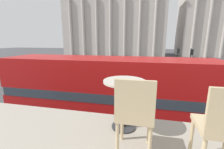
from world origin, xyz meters
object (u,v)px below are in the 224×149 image
object	(u,v)px
traffic_light_near	(177,78)
traffic_light_far	(177,57)
cafe_chair_1	(223,126)
pedestrian_white	(185,61)
cafe_dining_table	(124,94)
traffic_light_mid	(190,61)
plaza_building_left	(114,23)
double_decker_bus	(107,93)
pedestrian_yellow	(125,67)
plaza_building_right	(223,18)
cafe_chair_0	(135,113)

from	to	relation	value
traffic_light_near	traffic_light_far	distance (m)	14.63
cafe_chair_1	pedestrian_white	bearing A→B (deg)	76.59
cafe_dining_table	traffic_light_mid	size ratio (longest dim) A/B	0.17
cafe_dining_table	plaza_building_left	distance (m)	55.28
double_decker_bus	pedestrian_yellow	xyz separation A→B (m)	(-1.11, 16.41, -1.40)
plaza_building_left	traffic_light_mid	size ratio (longest dim) A/B	8.63
plaza_building_right	plaza_building_left	bearing A→B (deg)	-174.50
cafe_chair_0	pedestrian_yellow	bearing A→B (deg)	91.73
plaza_building_right	pedestrian_yellow	bearing A→B (deg)	-128.00
cafe_chair_1	plaza_building_left	xyz separation A→B (m)	(-12.17, 54.27, 7.27)
pedestrian_white	pedestrian_yellow	distance (m)	15.96
double_decker_bus	plaza_building_left	distance (m)	50.13
cafe_chair_1	pedestrian_yellow	world-z (taller)	cafe_chair_1
plaza_building_left	pedestrian_yellow	distance (m)	34.69
double_decker_bus	cafe_chair_1	world-z (taller)	cafe_chair_1
traffic_light_near	pedestrian_white	bearing A→B (deg)	75.17
traffic_light_far	plaza_building_right	bearing A→B (deg)	59.45
pedestrian_white	traffic_light_far	bearing A→B (deg)	44.58
cafe_dining_table	traffic_light_mid	bearing A→B (deg)	72.14
cafe_chair_1	pedestrian_white	world-z (taller)	cafe_chair_1
cafe_dining_table	traffic_light_near	xyz separation A→B (m)	(2.74, 9.85, -1.98)
cafe_dining_table	pedestrian_white	world-z (taller)	cafe_dining_table
cafe_dining_table	traffic_light_far	xyz separation A→B (m)	(5.50, 24.21, -1.75)
cafe_chair_0	cafe_dining_table	bearing A→B (deg)	103.82
cafe_chair_0	plaza_building_right	xyz separation A→B (m)	(24.74, 57.65, 8.35)
plaza_building_right	pedestrian_white	distance (m)	31.50
cafe_chair_0	cafe_chair_1	bearing A→B (deg)	-12.52
cafe_chair_0	plaza_building_left	xyz separation A→B (m)	(-11.37, 54.18, 7.27)
plaza_building_right	traffic_light_far	size ratio (longest dim) A/B	6.78
plaza_building_right	traffic_light_far	xyz separation A→B (m)	(-19.43, -32.91, -10.08)
plaza_building_right	traffic_light_mid	size ratio (longest dim) A/B	6.37
double_decker_bus	traffic_light_mid	bearing A→B (deg)	64.57
pedestrian_yellow	traffic_light_near	bearing A→B (deg)	-160.71
double_decker_bus	traffic_light_mid	world-z (taller)	double_decker_bus
cafe_chair_1	pedestrian_yellow	xyz separation A→B (m)	(-3.73, 22.33, -3.33)
plaza_building_right	traffic_light_far	distance (m)	39.53
cafe_chair_1	pedestrian_white	distance (m)	34.42
cafe_chair_1	pedestrian_white	size ratio (longest dim) A/B	0.57
pedestrian_white	double_decker_bus	bearing A→B (deg)	44.95
double_decker_bus	cafe_chair_0	xyz separation A→B (m)	(1.82, -5.83, 1.94)
cafe_chair_0	pedestrian_white	distance (m)	34.52
plaza_building_right	traffic_light_mid	world-z (taller)	plaza_building_right
traffic_light_near	traffic_light_far	xyz separation A→B (m)	(2.75, 14.36, 0.23)
plaza_building_left	cafe_dining_table	bearing A→B (deg)	-78.23
plaza_building_right	traffic_light_far	world-z (taller)	plaza_building_right
cafe_dining_table	traffic_light_far	bearing A→B (deg)	77.21
traffic_light_near	traffic_light_far	size ratio (longest dim) A/B	0.90
cafe_dining_table	cafe_chair_1	size ratio (longest dim) A/B	0.80
cafe_chair_0	traffic_light_far	distance (m)	25.36
cafe_dining_table	pedestrian_white	bearing A→B (deg)	74.95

